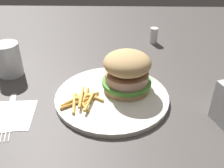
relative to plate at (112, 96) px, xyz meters
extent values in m
plane|color=#47423F|center=(0.02, 0.00, -0.01)|extent=(1.60, 1.60, 0.00)
cylinder|color=silver|center=(0.00, 0.00, 0.00)|extent=(0.28, 0.28, 0.01)
cylinder|color=tan|center=(0.04, 0.03, 0.01)|extent=(0.12, 0.12, 0.02)
cylinder|color=#4C9338|center=(0.04, 0.03, 0.03)|extent=(0.13, 0.13, 0.01)
cylinder|color=tan|center=(0.04, 0.03, 0.04)|extent=(0.11, 0.11, 0.02)
ellipsoid|color=tan|center=(0.04, 0.03, 0.08)|extent=(0.12, 0.12, 0.06)
cylinder|color=gold|center=(-0.05, -0.03, 0.01)|extent=(0.03, 0.04, 0.01)
cylinder|color=#E5B251|center=(-0.09, -0.05, 0.01)|extent=(0.01, 0.08, 0.01)
cylinder|color=gold|center=(-0.07, -0.04, 0.01)|extent=(0.04, 0.07, 0.01)
cylinder|color=#E5B251|center=(-0.05, -0.02, 0.01)|extent=(0.06, 0.04, 0.01)
cylinder|color=#E5B251|center=(-0.06, -0.01, 0.01)|extent=(0.06, 0.03, 0.01)
cylinder|color=#E5B251|center=(-0.09, -0.03, 0.01)|extent=(0.05, 0.05, 0.01)
cylinder|color=#E5B251|center=(-0.05, -0.05, 0.02)|extent=(0.02, 0.07, 0.01)
cylinder|color=gold|center=(-0.07, -0.02, 0.01)|extent=(0.02, 0.07, 0.01)
cylinder|color=gold|center=(-0.09, -0.05, 0.01)|extent=(0.06, 0.05, 0.01)
cylinder|color=#E5B251|center=(-0.07, -0.03, 0.02)|extent=(0.01, 0.08, 0.01)
cube|color=white|center=(-0.24, -0.07, -0.01)|extent=(0.12, 0.12, 0.00)
cube|color=silver|center=(-0.24, -0.04, 0.00)|extent=(0.04, 0.11, 0.00)
cube|color=silver|center=(-0.23, -0.11, 0.00)|extent=(0.03, 0.04, 0.00)
cylinder|color=silver|center=(-0.23, -0.15, 0.00)|extent=(0.01, 0.03, 0.00)
cylinder|color=silver|center=(-0.22, -0.15, 0.00)|extent=(0.01, 0.03, 0.00)
cylinder|color=silver|center=(-0.21, -0.14, 0.00)|extent=(0.01, 0.03, 0.00)
cylinder|color=silver|center=(-0.29, 0.11, 0.04)|extent=(0.07, 0.07, 0.10)
cylinder|color=silver|center=(-0.29, 0.11, 0.03)|extent=(0.07, 0.07, 0.08)
cylinder|color=white|center=(0.14, 0.35, 0.02)|extent=(0.03, 0.03, 0.06)
camera|label=1|loc=(0.01, -0.54, 0.38)|focal=41.99mm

